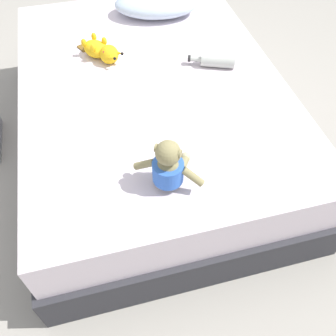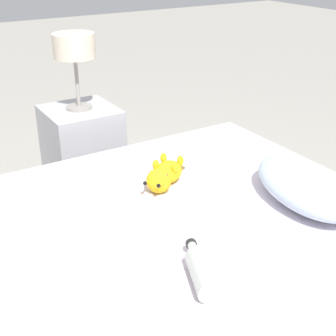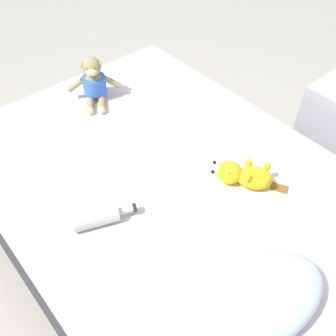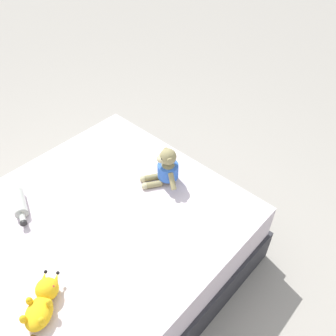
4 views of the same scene
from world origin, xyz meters
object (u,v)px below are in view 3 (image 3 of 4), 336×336
at_px(bed, 168,210).
at_px(glass_bottle, 98,217).
at_px(plush_yellow_creature, 244,175).
at_px(pillow, 254,301).
at_px(plush_monkey, 94,83).

relative_size(bed, glass_bottle, 7.69).
relative_size(plush_yellow_creature, glass_bottle, 1.17).
bearing_deg(bed, pillow, 73.81).
height_order(bed, glass_bottle, glass_bottle).
distance_m(plush_yellow_creature, glass_bottle, 0.62).
bearing_deg(glass_bottle, plush_yellow_creature, 158.91).
bearing_deg(plush_yellow_creature, glass_bottle, -21.09).
height_order(pillow, plush_yellow_creature, pillow).
bearing_deg(plush_monkey, pillow, 78.80).
distance_m(pillow, plush_monkey, 1.33).
xyz_separation_m(bed, plush_yellow_creature, (-0.22, 0.24, 0.29)).
xyz_separation_m(pillow, plush_monkey, (-0.26, -1.31, 0.03)).
bearing_deg(glass_bottle, plush_monkey, -122.42).
distance_m(bed, glass_bottle, 0.46).
distance_m(pillow, glass_bottle, 0.64).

